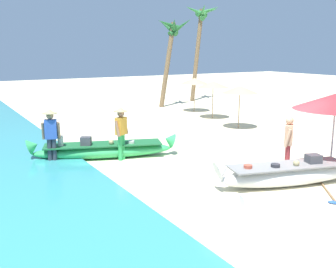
% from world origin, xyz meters
% --- Properties ---
extents(ground_plane, '(80.00, 80.00, 0.00)m').
position_xyz_m(ground_plane, '(0.00, 0.00, 0.00)').
color(ground_plane, beige).
extents(boat_white_foreground, '(4.10, 1.78, 0.86)m').
position_xyz_m(boat_white_foreground, '(-0.02, -1.12, 0.31)').
color(boat_white_foreground, white).
rests_on(boat_white_foreground, ground).
extents(boat_green_midground, '(4.70, 2.26, 0.80)m').
position_xyz_m(boat_green_midground, '(-3.18, 3.85, 0.27)').
color(boat_green_midground, '#38B760').
rests_on(boat_green_midground, ground).
extents(person_vendor_hatted, '(0.57, 0.46, 1.71)m').
position_xyz_m(person_vendor_hatted, '(-2.75, 3.33, 0.99)').
color(person_vendor_hatted, green).
rests_on(person_vendor_hatted, ground).
extents(person_tourist_customer, '(0.54, 0.52, 1.65)m').
position_xyz_m(person_tourist_customer, '(0.70, -0.40, 0.93)').
color(person_tourist_customer, '#B2383D').
rests_on(person_tourist_customer, ground).
extents(person_vendor_assistant, '(0.59, 0.44, 1.71)m').
position_xyz_m(person_vendor_assistant, '(-4.77, 4.08, 0.98)').
color(person_vendor_assistant, '#333842').
rests_on(person_vendor_assistant, ground).
extents(patio_umbrella_large, '(2.28, 2.28, 2.31)m').
position_xyz_m(patio_umbrella_large, '(1.69, -1.10, 2.08)').
color(patio_umbrella_large, '#B7B7BC').
rests_on(patio_umbrella_large, ground).
extents(parasol_row_0, '(1.60, 1.60, 1.91)m').
position_xyz_m(parasol_row_0, '(3.91, 5.43, 1.75)').
color(parasol_row_0, '#8E6B47').
rests_on(parasol_row_0, ground).
extents(parasol_row_1, '(1.60, 1.60, 1.91)m').
position_xyz_m(parasol_row_1, '(4.50, 8.17, 1.75)').
color(parasol_row_1, '#8E6B47').
rests_on(parasol_row_1, ground).
extents(parasol_row_2, '(1.60, 1.60, 1.91)m').
position_xyz_m(parasol_row_2, '(4.97, 10.54, 1.75)').
color(parasol_row_2, '#8E6B47').
rests_on(parasol_row_2, ground).
extents(palm_tree_tall_inland, '(2.40, 2.33, 5.42)m').
position_xyz_m(palm_tree_tall_inland, '(5.08, 13.16, 4.28)').
color(palm_tree_tall_inland, brown).
rests_on(palm_tree_tall_inland, ground).
extents(palm_tree_leaning_seaward, '(2.84, 2.87, 6.48)m').
position_xyz_m(palm_tree_leaning_seaward, '(8.26, 14.69, 5.22)').
color(palm_tree_leaning_seaward, brown).
rests_on(palm_tree_leaning_seaward, ground).
extents(cooler_box, '(0.64, 0.53, 0.31)m').
position_xyz_m(cooler_box, '(-1.89, -1.87, 0.16)').
color(cooler_box, silver).
rests_on(cooler_box, ground).
extents(paddle, '(1.10, 1.33, 0.05)m').
position_xyz_m(paddle, '(0.25, -2.24, 0.03)').
color(paddle, '#8E6B47').
rests_on(paddle, ground).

